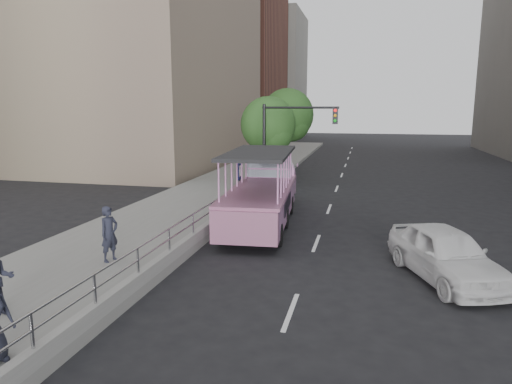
{
  "coord_description": "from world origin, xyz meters",
  "views": [
    {
      "loc": [
        2.63,
        -12.51,
        5.0
      ],
      "look_at": [
        -1.04,
        2.78,
        2.08
      ],
      "focal_mm": 32.0,
      "sensor_mm": 36.0,
      "label": 1
    }
  ],
  "objects_px": {
    "car": "(445,253)",
    "street_tree_near": "(270,127)",
    "duck_boat": "(264,194)",
    "pedestrian_near": "(109,234)",
    "traffic_signal": "(285,135)",
    "parking_sign": "(240,182)",
    "street_tree_far": "(289,117)"
  },
  "relations": [
    {
      "from": "street_tree_near",
      "to": "pedestrian_near",
      "type": "bearing_deg",
      "value": -95.68
    },
    {
      "from": "parking_sign",
      "to": "traffic_signal",
      "type": "relative_size",
      "value": 0.48
    },
    {
      "from": "car",
      "to": "traffic_signal",
      "type": "bearing_deg",
      "value": 99.86
    },
    {
      "from": "duck_boat",
      "to": "pedestrian_near",
      "type": "bearing_deg",
      "value": -113.97
    },
    {
      "from": "parking_sign",
      "to": "street_tree_near",
      "type": "bearing_deg",
      "value": 92.12
    },
    {
      "from": "street_tree_far",
      "to": "traffic_signal",
      "type": "bearing_deg",
      "value": -81.57
    },
    {
      "from": "duck_boat",
      "to": "traffic_signal",
      "type": "height_order",
      "value": "traffic_signal"
    },
    {
      "from": "pedestrian_near",
      "to": "car",
      "type": "bearing_deg",
      "value": -61.9
    },
    {
      "from": "traffic_signal",
      "to": "street_tree_far",
      "type": "relative_size",
      "value": 0.81
    },
    {
      "from": "parking_sign",
      "to": "street_tree_near",
      "type": "distance_m",
      "value": 8.53
    },
    {
      "from": "parking_sign",
      "to": "street_tree_far",
      "type": "xyz_separation_m",
      "value": [
        -0.1,
        14.24,
        2.7
      ]
    },
    {
      "from": "duck_boat",
      "to": "pedestrian_near",
      "type": "xyz_separation_m",
      "value": [
        -3.25,
        -7.31,
        -0.03
      ]
    },
    {
      "from": "duck_boat",
      "to": "parking_sign",
      "type": "xyz_separation_m",
      "value": [
        -1.32,
        0.77,
        0.4
      ]
    },
    {
      "from": "pedestrian_near",
      "to": "traffic_signal",
      "type": "height_order",
      "value": "traffic_signal"
    },
    {
      "from": "traffic_signal",
      "to": "street_tree_near",
      "type": "xyz_separation_m",
      "value": [
        -1.6,
        3.43,
        0.32
      ]
    },
    {
      "from": "car",
      "to": "street_tree_near",
      "type": "distance_m",
      "value": 17.18
    },
    {
      "from": "street_tree_far",
      "to": "parking_sign",
      "type": "bearing_deg",
      "value": -89.58
    },
    {
      "from": "car",
      "to": "traffic_signal",
      "type": "distance_m",
      "value": 13.42
    },
    {
      "from": "pedestrian_near",
      "to": "traffic_signal",
      "type": "distance_m",
      "value": 13.48
    },
    {
      "from": "duck_boat",
      "to": "street_tree_far",
      "type": "distance_m",
      "value": 15.38
    },
    {
      "from": "street_tree_near",
      "to": "street_tree_far",
      "type": "xyz_separation_m",
      "value": [
        0.2,
        6.0,
        0.49
      ]
    },
    {
      "from": "traffic_signal",
      "to": "street_tree_far",
      "type": "height_order",
      "value": "street_tree_far"
    },
    {
      "from": "car",
      "to": "street_tree_near",
      "type": "bearing_deg",
      "value": 98.53
    },
    {
      "from": "pedestrian_near",
      "to": "street_tree_near",
      "type": "height_order",
      "value": "street_tree_near"
    },
    {
      "from": "duck_boat",
      "to": "parking_sign",
      "type": "height_order",
      "value": "duck_boat"
    },
    {
      "from": "pedestrian_near",
      "to": "street_tree_far",
      "type": "bearing_deg",
      "value": 14.29
    },
    {
      "from": "duck_boat",
      "to": "traffic_signal",
      "type": "distance_m",
      "value": 6.03
    },
    {
      "from": "duck_boat",
      "to": "car",
      "type": "distance_m",
      "value": 8.83
    },
    {
      "from": "duck_boat",
      "to": "traffic_signal",
      "type": "bearing_deg",
      "value": 90.29
    },
    {
      "from": "traffic_signal",
      "to": "street_tree_near",
      "type": "bearing_deg",
      "value": 114.98
    },
    {
      "from": "duck_boat",
      "to": "parking_sign",
      "type": "relative_size",
      "value": 3.93
    },
    {
      "from": "parking_sign",
      "to": "street_tree_far",
      "type": "bearing_deg",
      "value": 90.42
    }
  ]
}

